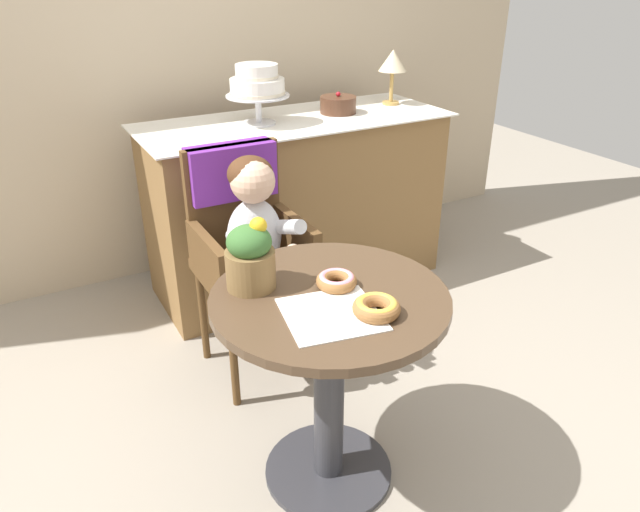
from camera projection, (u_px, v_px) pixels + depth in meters
ground_plane at (328, 471)px, 2.09m from camera, size 8.00×8.00×0.00m
back_wall at (144, 17)px, 2.93m from camera, size 4.80×0.10×2.70m
cafe_table at (329, 353)px, 1.86m from camera, size 0.72×0.72×0.72m
wicker_chair at (243, 226)px, 2.41m from camera, size 0.42×0.45×0.95m
seated_child at (258, 231)px, 2.28m from camera, size 0.27×0.32×0.73m
paper_napkin at (331, 314)px, 1.66m from camera, size 0.31×0.30×0.00m
donut_front at (376, 307)px, 1.65m from camera, size 0.14×0.14×0.05m
donut_mid at (336, 280)px, 1.79m from camera, size 0.12×0.12×0.04m
flower_vase at (250, 255)px, 1.76m from camera, size 0.15×0.16×0.22m
display_counter at (297, 203)px, 3.14m from camera, size 1.56×0.62×0.90m
tiered_cake_stand at (257, 85)px, 2.77m from camera, size 0.30×0.30×0.28m
round_layer_cake at (338, 105)px, 3.03m from camera, size 0.18×0.18×0.11m
table_lamp at (393, 63)px, 3.14m from camera, size 0.15×0.15×0.28m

